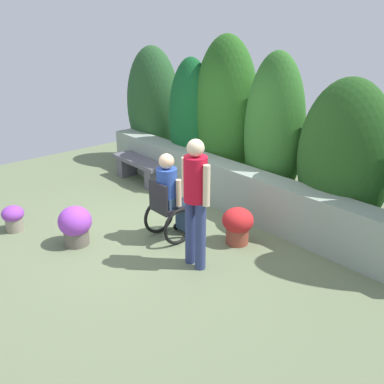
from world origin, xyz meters
TOP-DOWN VIEW (x-y plane):
  - ground_plane at (0.00, 0.00)m, footprint 10.19×10.19m
  - stone_retaining_wall at (0.00, 1.49)m, footprint 6.65×0.42m
  - hedge_backdrop at (-0.01, 2.09)m, footprint 7.54×1.08m
  - stone_bench at (-2.14, 1.07)m, footprint 1.35×0.40m
  - person_in_wheelchair at (0.14, 0.06)m, footprint 0.53×0.66m
  - person_standing_companion at (0.98, -0.19)m, footprint 0.49×0.30m
  - flower_pot_purple_near at (-1.64, -1.65)m, footprint 0.34×0.34m
  - flower_pot_terracotta_by_wall at (-0.60, -1.12)m, footprint 0.48×0.48m
  - flower_pot_red_accent at (0.93, 0.68)m, footprint 0.46×0.46m

SIDE VIEW (x-z plane):
  - ground_plane at x=0.00m, z-range 0.00..0.00m
  - flower_pot_purple_near at x=-1.64m, z-range 0.02..0.43m
  - stone_bench at x=-2.14m, z-range 0.07..0.54m
  - flower_pot_red_accent at x=0.93m, z-range 0.03..0.58m
  - flower_pot_terracotta_by_wall at x=-0.60m, z-range 0.02..0.61m
  - stone_retaining_wall at x=0.00m, z-range 0.00..0.79m
  - person_in_wheelchair at x=0.14m, z-range -0.04..1.29m
  - person_standing_companion at x=0.98m, z-range 0.14..1.88m
  - hedge_backdrop at x=-0.01m, z-range -0.24..2.93m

